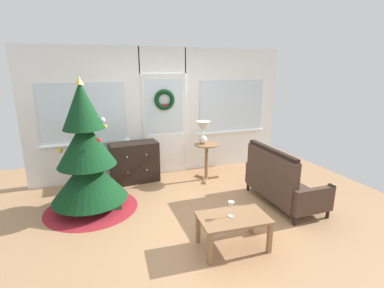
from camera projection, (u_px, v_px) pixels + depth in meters
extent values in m
plane|color=#AD7F56|center=(202.00, 218.00, 4.26)|extent=(6.76, 6.76, 0.00)
cube|color=white|center=(84.00, 117.00, 5.32)|extent=(2.15, 0.08, 2.55)
cube|color=white|center=(231.00, 109.00, 6.33)|extent=(2.15, 0.08, 2.55)
cube|color=white|center=(162.00, 60.00, 5.56)|extent=(0.94, 0.08, 0.50)
cube|color=silver|center=(165.00, 125.00, 5.85)|extent=(0.90, 0.05, 2.05)
cube|color=white|center=(165.00, 152.00, 5.98)|extent=(0.78, 0.02, 0.80)
cube|color=silver|center=(164.00, 107.00, 5.74)|extent=(0.78, 0.01, 1.10)
cube|color=silver|center=(83.00, 114.00, 5.25)|extent=(1.50, 0.01, 1.10)
cube|color=silver|center=(232.00, 106.00, 6.26)|extent=(1.50, 0.01, 1.10)
cube|color=silver|center=(86.00, 144.00, 5.38)|extent=(1.59, 0.06, 0.03)
cube|color=silver|center=(231.00, 132.00, 6.40)|extent=(1.59, 0.06, 0.03)
torus|color=black|center=(165.00, 100.00, 5.66)|extent=(0.41, 0.09, 0.41)
cube|color=red|center=(165.00, 106.00, 5.68)|extent=(0.10, 0.02, 0.10)
cylinder|color=#4C331E|center=(91.00, 201.00, 4.53)|extent=(0.10, 0.10, 0.26)
cone|color=maroon|center=(92.00, 205.00, 4.55)|extent=(1.43, 1.43, 0.10)
cone|color=#0F3819|center=(89.00, 178.00, 4.42)|extent=(1.15, 1.15, 0.70)
cone|color=#0F3819|center=(85.00, 143.00, 4.28)|extent=(0.87, 0.87, 0.70)
cone|color=#0F3819|center=(82.00, 105.00, 4.14)|extent=(0.60, 0.60, 0.70)
cone|color=#E0BC4C|center=(79.00, 80.00, 4.04)|extent=(0.12, 0.12, 0.12)
sphere|color=red|center=(76.00, 107.00, 4.30)|extent=(0.06, 0.06, 0.06)
sphere|color=gold|center=(60.00, 150.00, 4.20)|extent=(0.07, 0.07, 0.07)
sphere|color=silver|center=(103.00, 120.00, 4.33)|extent=(0.08, 0.08, 0.08)
sphere|color=#264CB2|center=(85.00, 144.00, 4.60)|extent=(0.06, 0.06, 0.06)
sphere|color=red|center=(99.00, 140.00, 4.06)|extent=(0.06, 0.06, 0.06)
sphere|color=gold|center=(105.00, 126.00, 4.30)|extent=(0.05, 0.05, 0.05)
cube|color=black|center=(135.00, 162.00, 5.55)|extent=(0.92, 0.47, 0.78)
sphere|color=tan|center=(127.00, 157.00, 5.24)|extent=(0.03, 0.03, 0.03)
sphere|color=tan|center=(146.00, 155.00, 5.38)|extent=(0.03, 0.03, 0.03)
sphere|color=tan|center=(128.00, 173.00, 5.32)|extent=(0.03, 0.03, 0.03)
sphere|color=tan|center=(147.00, 170.00, 5.46)|extent=(0.03, 0.03, 0.03)
cylinder|color=black|center=(328.00, 214.00, 4.25)|extent=(0.05, 0.05, 0.14)
cylinder|color=black|center=(276.00, 182.00, 5.42)|extent=(0.05, 0.05, 0.14)
cylinder|color=black|center=(294.00, 220.00, 4.06)|extent=(0.05, 0.05, 0.14)
cylinder|color=black|center=(248.00, 186.00, 5.22)|extent=(0.05, 0.05, 0.14)
cube|color=#473328|center=(284.00, 191.00, 4.70)|extent=(0.73, 1.22, 0.14)
cube|color=#473328|center=(270.00, 171.00, 4.51)|extent=(0.13, 1.22, 0.62)
cube|color=black|center=(272.00, 150.00, 4.42)|extent=(0.09, 1.19, 0.06)
cube|color=#473328|center=(314.00, 201.00, 4.08)|extent=(0.66, 0.10, 0.38)
cylinder|color=black|center=(332.00, 187.00, 4.13)|extent=(0.09, 0.09, 0.09)
cube|color=#473328|center=(263.00, 171.00, 5.27)|extent=(0.66, 0.10, 0.38)
cylinder|color=black|center=(277.00, 160.00, 5.32)|extent=(0.09, 0.09, 0.09)
cylinder|color=#8E6642|center=(207.00, 144.00, 5.56)|extent=(0.48, 0.48, 0.02)
cylinder|color=#8E6642|center=(206.00, 162.00, 5.66)|extent=(0.07, 0.07, 0.71)
cube|color=#8E6642|center=(214.00, 177.00, 5.80)|extent=(0.20, 0.05, 0.04)
cube|color=#8E6642|center=(200.00, 176.00, 5.84)|extent=(0.14, 0.20, 0.04)
cube|color=#8E6642|center=(205.00, 181.00, 5.59)|extent=(0.14, 0.20, 0.04)
sphere|color=silver|center=(203.00, 140.00, 5.55)|extent=(0.16, 0.16, 0.16)
cylinder|color=silver|center=(203.00, 133.00, 5.52)|extent=(0.02, 0.02, 0.06)
cone|color=silver|center=(203.00, 126.00, 5.49)|extent=(0.28, 0.28, 0.20)
cube|color=#8E6642|center=(233.00, 218.00, 3.47)|extent=(0.87, 0.58, 0.03)
cube|color=#8E6642|center=(210.00, 249.00, 3.22)|extent=(0.05, 0.05, 0.39)
cube|color=#8E6642|center=(270.00, 238.00, 3.43)|extent=(0.05, 0.05, 0.39)
cube|color=#8E6642|center=(198.00, 228.00, 3.63)|extent=(0.05, 0.05, 0.39)
cube|color=#8E6642|center=(252.00, 220.00, 3.84)|extent=(0.05, 0.05, 0.39)
cylinder|color=silver|center=(231.00, 216.00, 3.48)|extent=(0.06, 0.06, 0.01)
cylinder|color=silver|center=(231.00, 212.00, 3.46)|extent=(0.01, 0.01, 0.10)
cone|color=silver|center=(231.00, 205.00, 3.44)|extent=(0.08, 0.08, 0.09)
cube|color=#266633|center=(115.00, 204.00, 4.48)|extent=(0.19, 0.17, 0.19)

